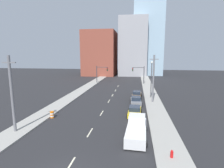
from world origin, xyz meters
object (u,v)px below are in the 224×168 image
at_px(traffic_signal_right, 140,73).
at_px(sedan_gray, 136,101).
at_px(utility_pole_right_mid, 153,79).
at_px(traffic_barrel, 52,115).
at_px(street_lamp, 151,77).
at_px(fire_hydrant, 172,155).
at_px(sedan_brown, 137,95).
at_px(traffic_signal_left, 100,72).
at_px(sedan_yellow, 135,111).
at_px(pickup_truck_white, 136,129).
at_px(utility_pole_left_near, 12,94).

xyz_separation_m(traffic_signal_right, sedan_gray, (-1.19, -23.65, -2.91)).
bearing_deg(utility_pole_right_mid, sedan_gray, -151.83).
xyz_separation_m(traffic_barrel, street_lamp, (15.05, 14.03, 4.04)).
distance_m(fire_hydrant, sedan_brown, 22.29).
bearing_deg(traffic_signal_left, sedan_yellow, -68.83).
distance_m(street_lamp, sedan_gray, 7.26).
bearing_deg(sedan_gray, sedan_brown, 86.57).
bearing_deg(traffic_signal_right, fire_hydrant, -87.15).
bearing_deg(sedan_yellow, traffic_barrel, -165.34).
distance_m(traffic_signal_right, utility_pole_right_mid, 22.08).
distance_m(traffic_signal_left, pickup_truck_white, 38.60).
height_order(utility_pole_left_near, street_lamp, utility_pole_left_near).
distance_m(traffic_barrel, pickup_truck_white, 12.86).
bearing_deg(pickup_truck_white, traffic_signal_left, 110.67).
xyz_separation_m(street_lamp, sedan_yellow, (-3.23, -11.36, -3.87)).
bearing_deg(sedan_brown, traffic_signal_left, 126.01).
bearing_deg(traffic_signal_left, utility_pole_right_mid, -56.04).
relative_size(fire_hydrant, pickup_truck_white, 0.14).
xyz_separation_m(street_lamp, fire_hydrant, (0.13, -22.17, -4.10)).
xyz_separation_m(fire_hydrant, pickup_truck_white, (-3.07, 3.82, 0.48)).
distance_m(traffic_signal_right, sedan_brown, 18.67).
relative_size(traffic_signal_left, utility_pole_right_mid, 0.61).
relative_size(traffic_barrel, pickup_truck_white, 0.16).
bearing_deg(sedan_gray, utility_pole_right_mid, 26.21).
height_order(sedan_yellow, sedan_gray, sedan_gray).
bearing_deg(sedan_gray, pickup_truck_white, -91.39).
bearing_deg(street_lamp, utility_pole_right_mid, -88.78).
bearing_deg(utility_pole_right_mid, fire_hydrant, -89.85).
bearing_deg(sedan_brown, pickup_truck_white, -86.62).
distance_m(fire_hydrant, sedan_gray, 17.13).
xyz_separation_m(traffic_barrel, pickup_truck_white, (12.11, -4.32, 0.42)).
height_order(sedan_yellow, sedan_brown, sedan_yellow).
distance_m(street_lamp, sedan_yellow, 12.43).
relative_size(street_lamp, sedan_yellow, 1.76).
xyz_separation_m(utility_pole_right_mid, sedan_gray, (-3.15, -1.69, -3.97)).
bearing_deg(street_lamp, pickup_truck_white, -99.10).
distance_m(utility_pole_left_near, sedan_brown, 24.05).
bearing_deg(sedan_yellow, sedan_gray, 90.44).
distance_m(utility_pole_right_mid, sedan_yellow, 9.29).
xyz_separation_m(traffic_barrel, sedan_gray, (11.98, 8.69, 0.19)).
xyz_separation_m(fire_hydrant, sedan_yellow, (-3.36, 10.81, 0.23)).
height_order(fire_hydrant, sedan_gray, sedan_gray).
height_order(street_lamp, sedan_yellow, street_lamp).
height_order(traffic_barrel, sedan_gray, sedan_gray).
bearing_deg(traffic_signal_left, fire_hydrant, -69.86).
xyz_separation_m(traffic_signal_left, pickup_truck_white, (11.78, -36.66, -2.68)).
xyz_separation_m(sedan_gray, sedan_brown, (0.13, 5.24, -0.03)).
bearing_deg(traffic_barrel, utility_pole_left_near, -111.30).
relative_size(traffic_signal_right, utility_pole_right_mid, 0.61).
bearing_deg(sedan_brown, utility_pole_right_mid, -46.31).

